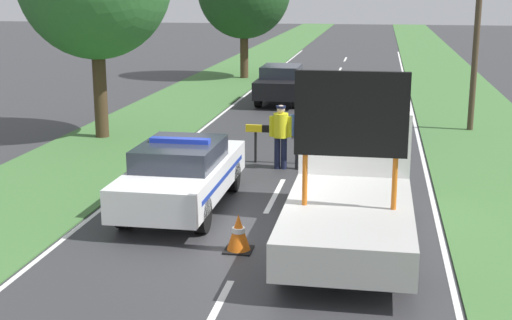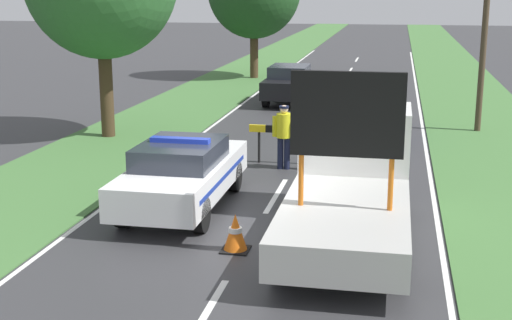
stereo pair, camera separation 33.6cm
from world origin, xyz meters
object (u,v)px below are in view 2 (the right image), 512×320
traffic_cone_near_truck (382,166)px  queued_car_hatch_blue (369,109)px  traffic_cone_near_police (235,233)px  queued_car_sedan_black (290,83)px  work_truck (351,180)px  road_barrier (299,133)px  police_officer (284,131)px  pedestrian_civilian (305,131)px  utility_pole (486,14)px  traffic_cone_centre_front (194,143)px  police_car (183,173)px

traffic_cone_near_truck → queued_car_hatch_blue: queued_car_hatch_blue is taller
traffic_cone_near_police → queued_car_sedan_black: 17.19m
work_truck → road_barrier: size_ratio=2.17×
traffic_cone_near_police → queued_car_hatch_blue: queued_car_hatch_blue is taller
police_officer → pedestrian_civilian: 0.56m
work_truck → pedestrian_civilian: work_truck is taller
traffic_cone_near_police → queued_car_hatch_blue: size_ratio=0.16×
road_barrier → traffic_cone_near_truck: 2.47m
pedestrian_civilian → utility_pole: bearing=60.1°
traffic_cone_centre_front → utility_pole: (8.43, 4.61, 3.60)m
queued_car_sedan_black → road_barrier: bearing=99.8°
work_truck → traffic_cone_near_truck: bearing=-99.0°
utility_pole → police_officer: bearing=-131.9°
work_truck → traffic_cone_centre_front: 8.04m
traffic_cone_near_police → police_officer: bearing=90.7°
police_officer → traffic_cone_near_truck: police_officer is taller
work_truck → utility_pole: utility_pole is taller
road_barrier → pedestrian_civilian: bearing=-67.0°
traffic_cone_near_police → traffic_cone_near_truck: (2.48, 5.81, -0.07)m
road_barrier → queued_car_hatch_blue: (1.71, 4.28, -0.00)m
road_barrier → queued_car_hatch_blue: queued_car_hatch_blue is taller
traffic_cone_centre_front → queued_car_sedan_black: bearing=81.6°
police_car → road_barrier: bearing=70.8°
traffic_cone_near_truck → police_car: bearing=-140.0°
work_truck → police_car: bearing=-16.9°
traffic_cone_near_police → traffic_cone_centre_front: traffic_cone_near_police is taller
traffic_cone_near_police → work_truck: bearing=34.9°
work_truck → queued_car_hatch_blue: 9.56m
police_car → traffic_cone_centre_front: 5.53m
queued_car_hatch_blue → traffic_cone_near_police: bearing=79.9°
pedestrian_civilian → traffic_cone_near_police: 6.19m
police_car → queued_car_hatch_blue: 9.36m
police_car → utility_pole: 12.64m
police_officer → pedestrian_civilian: pedestrian_civilian is taller
traffic_cone_centre_front → utility_pole: bearing=28.7°
traffic_cone_near_truck → queued_car_sedan_black: (-4.05, 11.31, 0.54)m
pedestrian_civilian → work_truck: bearing=-63.4°
police_car → police_officer: police_officer is taller
work_truck → police_officer: 5.15m
pedestrian_civilian → queued_car_sedan_black: bearing=109.7°
work_truck → queued_car_hatch_blue: bearing=-92.4°
queued_car_sedan_black → police_car: bearing=89.6°
traffic_cone_near_truck → queued_car_sedan_black: bearing=109.7°
police_car → police_officer: size_ratio=2.85×
police_officer → police_car: bearing=71.8°
road_barrier → queued_car_sedan_black: (-1.80, 10.45, -0.05)m
police_officer → traffic_cone_centre_front: size_ratio=3.46×
pedestrian_civilian → traffic_cone_centre_front: 3.85m
traffic_cone_centre_front → queued_car_hatch_blue: queued_car_hatch_blue is taller
traffic_cone_near_truck → queued_car_hatch_blue: bearing=95.9°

